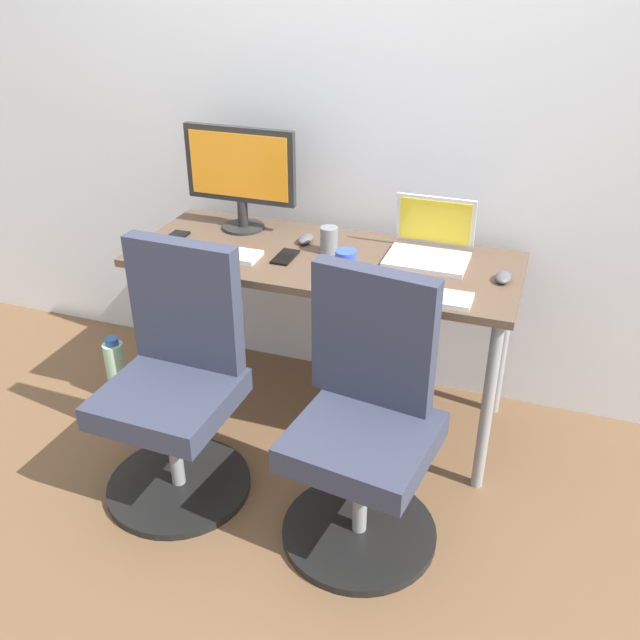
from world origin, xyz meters
TOP-DOWN VIEW (x-y plane):
  - ground_plane at (0.00, 0.00)m, footprint 5.28×5.28m
  - back_wall at (0.00, 0.38)m, footprint 4.40×0.04m
  - desk at (0.00, 0.00)m, footprint 1.52×0.61m
  - office_chair_left at (-0.36, -0.59)m, footprint 0.54×0.54m
  - office_chair_right at (0.35, -0.59)m, footprint 0.54×0.54m
  - water_bottle_on_floor at (-0.91, -0.21)m, footprint 0.09×0.09m
  - desktop_monitor at (-0.42, 0.16)m, footprint 0.48×0.18m
  - open_laptop at (0.39, 0.13)m, footprint 0.31×0.26m
  - keyboard_by_monitor at (-0.40, -0.13)m, footprint 0.34×0.12m
  - keyboard_by_laptop at (0.44, -0.22)m, footprint 0.34×0.12m
  - mouse_by_monitor at (0.69, -0.00)m, footprint 0.06×0.10m
  - mouse_by_laptop at (-0.12, 0.10)m, footprint 0.06×0.10m
  - coffee_mug at (0.13, -0.13)m, footprint 0.08×0.08m
  - pen_cup at (0.01, 0.04)m, footprint 0.07×0.07m
  - phone_near_monitor at (-0.14, -0.07)m, footprint 0.07×0.14m
  - phone_near_laptop at (-0.64, -0.04)m, footprint 0.07×0.14m

SIDE VIEW (x-z plane):
  - ground_plane at x=0.00m, z-range 0.00..0.00m
  - water_bottle_on_floor at x=-0.91m, z-range -0.01..0.30m
  - office_chair_left at x=-0.36m, z-range -0.05..0.89m
  - office_chair_right at x=0.35m, z-range -0.05..0.89m
  - desk at x=0.00m, z-range 0.30..1.04m
  - phone_near_monitor at x=-0.14m, z-range 0.75..0.76m
  - phone_near_laptop at x=-0.64m, z-range 0.75..0.76m
  - keyboard_by_monitor at x=-0.40m, z-range 0.75..0.76m
  - keyboard_by_laptop at x=0.44m, z-range 0.75..0.76m
  - mouse_by_monitor at x=0.69m, z-range 0.75..0.78m
  - mouse_by_laptop at x=-0.12m, z-range 0.75..0.78m
  - coffee_mug at x=0.13m, z-range 0.75..0.84m
  - pen_cup at x=0.01m, z-range 0.75..0.85m
  - open_laptop at x=0.39m, z-range 0.69..0.92m
  - desktop_monitor at x=-0.42m, z-range 0.78..1.21m
  - back_wall at x=0.00m, z-range 0.00..2.60m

